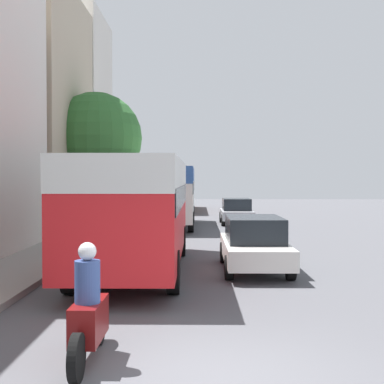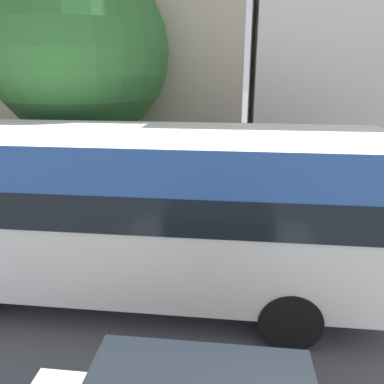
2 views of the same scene
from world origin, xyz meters
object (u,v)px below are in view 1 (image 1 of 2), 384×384
Objects in this scene: bus_following at (169,189)px; pedestrian_near_curb at (132,199)px; bus_third_in_line at (176,185)px; car_crossing at (254,243)px; bus_lead at (136,200)px; motorcycle_behind_lead at (88,315)px; car_far_curb at (236,211)px.

pedestrian_near_curb is (-3.63, 12.90, -1.09)m from bus_following.
car_crossing is (3.35, -28.26, -1.25)m from bus_third_in_line.
bus_lead is 26.87m from pedestrian_near_curb.
motorcycle_behind_lead is 34.29m from pedestrian_near_curb.
bus_following is 2.06× the size of car_crossing.
motorcycle_behind_lead is at bearing -99.38° from car_far_curb.
motorcycle_behind_lead is 8.26m from car_crossing.
car_far_curb is at bearing -56.73° from pedestrian_near_curb.
pedestrian_near_curb is at bearing 97.31° from bus_lead.
pedestrian_near_curb is at bearing 105.70° from bus_following.
car_crossing is at bearing -77.03° from bus_following.
bus_following is at bearing -74.30° from pedestrian_near_curb.
bus_following reaches higher than motorcycle_behind_lead.
bus_lead reaches higher than car_crossing.
bus_lead is 0.83× the size of bus_third_in_line.
bus_third_in_line is at bearing 27.59° from pedestrian_near_curb.
bus_following is 13.99m from car_crossing.
pedestrian_near_curb is at bearing 96.00° from motorcycle_behind_lead.
bus_third_in_line is 2.55× the size of car_crossing.
car_far_curb is 2.43× the size of pedestrian_near_curb.
bus_following reaches higher than car_crossing.
pedestrian_near_curb is at bearing -75.69° from car_crossing.
car_crossing is 27.32m from pedestrian_near_curb.
car_far_curb is (3.96, -13.00, -1.27)m from bus_third_in_line.
car_far_curb is (3.95, 15.41, -1.26)m from bus_lead.
bus_following is at bearing -89.14° from bus_third_in_line.
car_far_curb is at bearing 80.62° from motorcycle_behind_lead.
bus_lead is 13.73m from bus_following.
pedestrian_near_curb is at bearing 123.27° from car_far_curb.
bus_third_in_line is at bearing 90.02° from bus_lead.
bus_lead reaches higher than pedestrian_near_curb.
bus_following is at bearing 89.89° from motorcycle_behind_lead.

